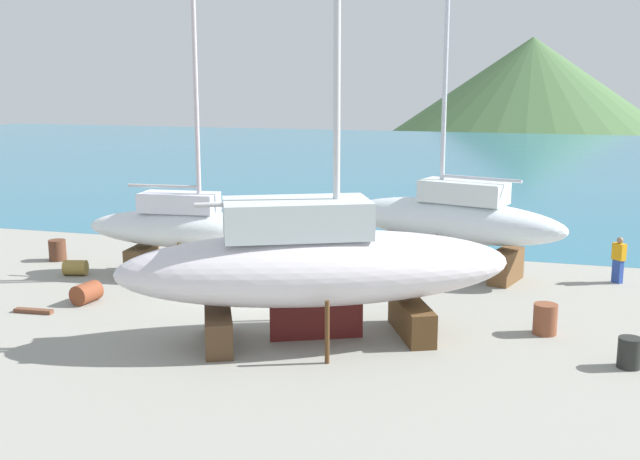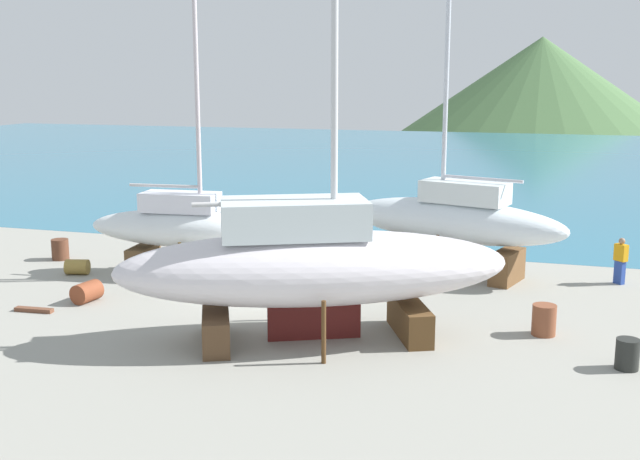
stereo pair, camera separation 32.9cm
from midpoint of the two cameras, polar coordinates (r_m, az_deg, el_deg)
name	(u,v)px [view 1 (the left image)]	position (r m, az deg, el deg)	size (l,w,h in m)	color
ground_plane	(233,316)	(23.47, -6.81, -6.32)	(38.52, 38.52, 0.00)	gray
sea_water	(434,161)	(66.11, 8.28, 5.05)	(135.50, 69.85, 0.01)	teal
headland_hill	(529,116)	(146.04, 15.11, 8.14)	(81.33, 81.33, 27.72)	#4A6E40
sailboat_large_starboard	(452,220)	(28.10, 9.40, 0.74)	(8.64, 4.56, 13.03)	brown
sailboat_mid_port	(189,228)	(27.95, -9.95, 0.12)	(7.72, 2.64, 11.33)	brown
sailboat_far_slipway	(315,264)	(20.71, -0.84, -2.54)	(11.03, 7.39, 16.87)	brown
worker	(619,259)	(28.62, 20.82, -2.03)	(0.48, 0.48, 1.62)	#264194
barrel_by_slipway	(75,268)	(29.31, -17.88, -2.66)	(0.55, 0.55, 0.80)	olive
barrel_tipped_right	(86,293)	(25.69, -17.18, -4.44)	(0.65, 0.65, 0.89)	brown
barrel_tar_black	(629,353)	(20.64, 21.40, -8.41)	(0.57, 0.57, 0.77)	#242623
barrel_blue_faded	(545,319)	(22.47, 15.85, -6.33)	(0.66, 0.66, 0.86)	brown
barrel_rust_near	(57,250)	(31.84, -19.05, -1.41)	(0.66, 0.66, 0.81)	#573120
timber_long_fore	(34,311)	(25.20, -20.70, -5.60)	(1.22, 0.23, 0.12)	brown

